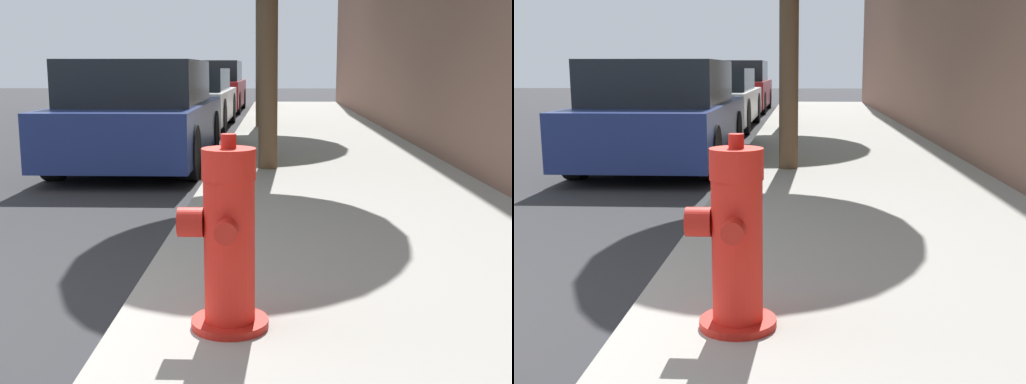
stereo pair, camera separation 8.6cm
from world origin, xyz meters
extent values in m
cube|color=#99968E|center=(3.19, 0.00, 0.07)|extent=(2.80, 40.00, 0.14)
cylinder|color=red|center=(2.32, 0.27, 0.15)|extent=(0.34, 0.34, 0.04)
cylinder|color=red|center=(2.32, 0.27, 0.48)|extent=(0.22, 0.22, 0.62)
cylinder|color=red|center=(2.32, 0.27, 0.86)|extent=(0.23, 0.23, 0.13)
cylinder|color=red|center=(2.32, 0.27, 0.96)|extent=(0.07, 0.07, 0.06)
cylinder|color=red|center=(2.32, 0.11, 0.61)|extent=(0.09, 0.09, 0.09)
cylinder|color=red|center=(2.32, 0.42, 0.61)|extent=(0.09, 0.09, 0.09)
cylinder|color=red|center=(2.16, 0.27, 0.61)|extent=(0.11, 0.13, 0.13)
cube|color=navy|center=(0.77, 6.01, 0.49)|extent=(1.71, 3.96, 0.63)
cube|color=black|center=(0.77, 5.85, 1.08)|extent=(1.57, 2.18, 0.55)
cylinder|color=black|center=(-0.01, 7.24, 0.32)|extent=(0.20, 0.63, 0.63)
cylinder|color=black|center=(1.55, 7.24, 0.32)|extent=(0.20, 0.63, 0.63)
cylinder|color=black|center=(-0.01, 4.78, 0.32)|extent=(0.20, 0.63, 0.63)
cylinder|color=black|center=(1.55, 4.78, 0.32)|extent=(0.20, 0.63, 0.63)
cube|color=silver|center=(0.62, 11.37, 0.50)|extent=(1.85, 4.58, 0.62)
cube|color=black|center=(0.62, 11.18, 1.04)|extent=(1.70, 2.52, 0.45)
cylinder|color=black|center=(-0.23, 12.79, 0.35)|extent=(0.20, 0.70, 0.70)
cylinder|color=black|center=(1.46, 12.79, 0.35)|extent=(0.20, 0.70, 0.70)
cylinder|color=black|center=(-0.23, 9.95, 0.35)|extent=(0.20, 0.70, 0.70)
cylinder|color=black|center=(1.46, 9.95, 0.35)|extent=(0.20, 0.70, 0.70)
cube|color=maroon|center=(0.64, 17.02, 0.54)|extent=(1.75, 4.59, 0.73)
cube|color=black|center=(0.64, 16.84, 1.20)|extent=(1.61, 2.52, 0.58)
cylinder|color=black|center=(-0.15, 18.44, 0.31)|extent=(0.20, 0.63, 0.63)
cylinder|color=black|center=(1.44, 18.44, 0.31)|extent=(0.20, 0.63, 0.63)
cylinder|color=black|center=(-0.15, 15.60, 0.31)|extent=(0.20, 0.63, 0.63)
cylinder|color=black|center=(1.44, 15.60, 0.31)|extent=(0.20, 0.63, 0.63)
cylinder|color=brown|center=(2.43, 4.87, 1.47)|extent=(0.22, 0.22, 2.67)
cylinder|color=brown|center=(2.29, 10.32, 1.71)|extent=(0.33, 0.33, 3.15)
camera|label=1|loc=(2.52, -2.39, 1.25)|focal=45.00mm
camera|label=2|loc=(2.60, -2.38, 1.25)|focal=45.00mm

